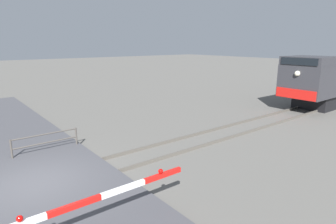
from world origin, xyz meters
name	(u,v)px	position (x,y,z in m)	size (l,w,h in m)	color
ground_plane	(36,188)	(0.00, 0.00, 0.00)	(160.00, 160.00, 0.00)	#605E59
rail_track_left	(30,178)	(-0.72, 0.00, 0.07)	(0.08, 80.00, 0.15)	#59544C
rail_track_right	(42,194)	(0.72, 0.00, 0.07)	(0.08, 80.00, 0.15)	#59544C
road_surface	(36,186)	(0.00, 0.00, 0.08)	(36.00, 5.42, 0.16)	#47474C
guard_railing	(46,141)	(-2.91, 1.19, 0.62)	(0.08, 2.78, 0.95)	#4C4742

